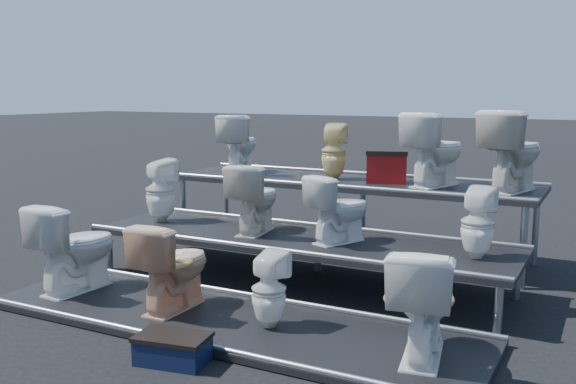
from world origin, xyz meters
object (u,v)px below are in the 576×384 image
at_px(toilet_4, 160,190).
at_px(toilet_7, 478,223).
at_px(toilet_6, 339,209).
at_px(toilet_10, 435,149).
at_px(toilet_9, 334,151).
at_px(step_stool, 173,351).
at_px(toilet_11, 513,151).
at_px(red_crate, 387,168).
at_px(toilet_0, 75,246).
at_px(toilet_2, 269,290).
at_px(toilet_3, 423,301).
at_px(toilet_5, 255,198).
at_px(toilet_1, 173,265).
at_px(toilet_8, 239,144).

height_order(toilet_4, toilet_7, toilet_4).
bearing_deg(toilet_6, toilet_10, -88.41).
height_order(toilet_4, toilet_9, toilet_9).
bearing_deg(step_stool, toilet_9, 84.70).
distance_m(toilet_11, red_crate, 1.36).
relative_size(toilet_0, toilet_9, 1.28).
xyz_separation_m(toilet_2, toilet_9, (-0.59, 2.60, 0.82)).
xyz_separation_m(toilet_3, toilet_5, (-2.09, 1.30, 0.36)).
distance_m(toilet_0, toilet_4, 1.34).
bearing_deg(toilet_7, toilet_3, 90.70).
relative_size(toilet_2, toilet_7, 0.97).
bearing_deg(toilet_2, red_crate, -87.43).
xyz_separation_m(toilet_9, toilet_11, (1.95, 0.00, 0.09)).
xyz_separation_m(toilet_1, toilet_10, (1.49, 2.60, 0.82)).
relative_size(toilet_2, toilet_5, 0.85).
relative_size(toilet_3, red_crate, 1.83).
distance_m(toilet_1, toilet_4, 1.78).
height_order(toilet_5, toilet_7, toilet_5).
relative_size(toilet_4, red_crate, 1.59).
bearing_deg(toilet_5, toilet_8, -60.62).
distance_m(toilet_6, step_stool, 2.22).
relative_size(toilet_11, red_crate, 1.91).
xyz_separation_m(toilet_6, toilet_9, (-0.62, 1.30, 0.40)).
bearing_deg(toilet_1, toilet_3, 179.92).
distance_m(toilet_3, step_stool, 1.76).
height_order(toilet_6, red_crate, red_crate).
xyz_separation_m(toilet_4, toilet_6, (2.10, 0.00, -0.02)).
height_order(toilet_7, toilet_9, toilet_9).
xyz_separation_m(toilet_7, toilet_8, (-3.17, 1.30, 0.45)).
height_order(toilet_1, toilet_9, toilet_9).
distance_m(toilet_2, toilet_3, 1.20).
distance_m(toilet_3, toilet_4, 3.54).
bearing_deg(toilet_5, toilet_6, 172.17).
bearing_deg(toilet_9, toilet_4, 28.70).
height_order(toilet_2, toilet_7, toilet_7).
height_order(toilet_6, step_stool, toilet_6).
height_order(toilet_5, step_stool, toilet_5).
xyz_separation_m(toilet_6, toilet_7, (1.27, 0.00, -0.01)).
height_order(toilet_0, toilet_8, toilet_8).
distance_m(toilet_7, toilet_8, 3.45).
bearing_deg(toilet_10, toilet_9, 17.38).
xyz_separation_m(toilet_0, toilet_10, (2.59, 2.60, 0.79)).
distance_m(toilet_4, toilet_9, 2.01).
bearing_deg(toilet_1, toilet_6, -126.04).
relative_size(toilet_5, red_crate, 1.63).
bearing_deg(toilet_2, toilet_0, 3.14).
xyz_separation_m(toilet_4, toilet_9, (1.48, 1.30, 0.38)).
height_order(toilet_1, toilet_4, toilet_4).
distance_m(toilet_5, red_crate, 1.64).
bearing_deg(toilet_2, toilet_7, -131.72).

